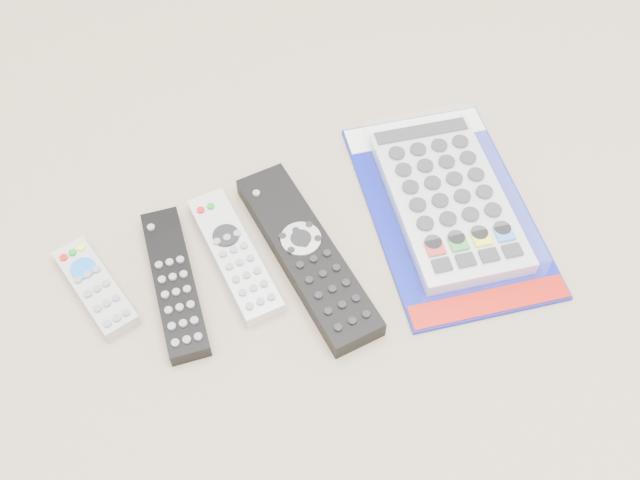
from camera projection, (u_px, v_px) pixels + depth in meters
name	position (u px, v px, depth m)	size (l,w,h in m)	color
remote_small_grey	(95.00, 287.00, 0.80)	(0.07, 0.14, 0.02)	#A5A5A7
remote_slim_black	(175.00, 283.00, 0.81)	(0.07, 0.20, 0.02)	black
remote_silver_dvd	(234.00, 255.00, 0.83)	(0.05, 0.19, 0.02)	silver
remote_large_black	(307.00, 254.00, 0.82)	(0.07, 0.26, 0.03)	black
jumbo_remote_packaged	(448.00, 198.00, 0.87)	(0.25, 0.34, 0.04)	#0D1691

